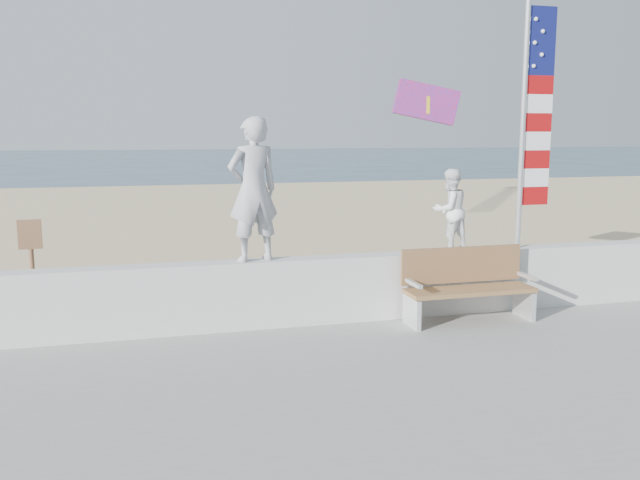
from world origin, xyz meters
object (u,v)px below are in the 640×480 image
Objects in this scene: bench at (467,284)px; adult at (253,189)px; flag at (531,115)px; child at (450,210)px.

adult is at bearing 171.01° from bench.
flag is at bearing 166.33° from adult.
child is (2.80, 0.00, -0.35)m from adult.
child is at bearing 166.33° from adult.
adult is 0.54× the size of flag.
flag is at bearing 164.39° from child.
child is 0.65× the size of bench.
adult is 2.83m from child.
adult is 1.04× the size of bench.
flag reaches higher than bench.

